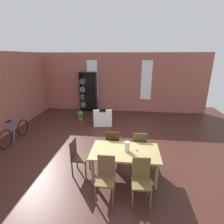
{
  "coord_description": "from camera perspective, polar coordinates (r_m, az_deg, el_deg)",
  "views": [
    {
      "loc": [
        0.7,
        -4.93,
        2.96
      ],
      "look_at": [
        -0.04,
        1.47,
        0.85
      ],
      "focal_mm": 27.57,
      "sensor_mm": 36.0,
      "label": 1
    }
  ],
  "objects": [
    {
      "name": "dining_chair_far_left",
      "position": [
        5.09,
        0.28,
        -10.59
      ],
      "size": [
        0.41,
        0.41,
        0.95
      ],
      "color": "#3D2313",
      "rests_on": "ground"
    },
    {
      "name": "dining_chair_head_left",
      "position": [
        4.66,
        -11.26,
        -13.93
      ],
      "size": [
        0.42,
        0.42,
        0.95
      ],
      "color": "#3A291B",
      "rests_on": "ground"
    },
    {
      "name": "potted_plant_by_shelf",
      "position": [
        8.37,
        -10.47,
        -1.03
      ],
      "size": [
        0.29,
        0.29,
        0.46
      ],
      "color": "#9E6042",
      "rests_on": "ground"
    },
    {
      "name": "dining_table",
      "position": [
        4.4,
        4.3,
        -13.64
      ],
      "size": [
        1.68,
        0.95,
        0.73
      ],
      "color": "#9A844F",
      "rests_on": "ground"
    },
    {
      "name": "bicycle_second",
      "position": [
        7.15,
        -29.58,
        -5.95
      ],
      "size": [
        0.44,
        1.64,
        0.87
      ],
      "color": "black",
      "rests_on": "ground"
    },
    {
      "name": "bookshelf_tall",
      "position": [
        9.59,
        -8.32,
        6.67
      ],
      "size": [
        0.93,
        0.31,
        2.15
      ],
      "color": "black",
      "rests_on": "ground"
    },
    {
      "name": "tealight_candle_0",
      "position": [
        4.4,
        8.05,
        -12.12
      ],
      "size": [
        0.04,
        0.04,
        0.05
      ],
      "primitive_type": "cylinder",
      "color": "silver",
      "rests_on": "dining_table"
    },
    {
      "name": "window_pane_0",
      "position": [
        9.59,
        -6.52,
        10.61
      ],
      "size": [
        0.55,
        0.02,
        2.04
      ],
      "primitive_type": "cube",
      "color": "white"
    },
    {
      "name": "armchair_white",
      "position": [
        7.79,
        -3.06,
        -2.05
      ],
      "size": [
        0.91,
        0.91,
        0.75
      ],
      "color": "white",
      "rests_on": "ground"
    },
    {
      "name": "dining_chair_far_right",
      "position": [
        5.08,
        8.99,
        -10.93
      ],
      "size": [
        0.42,
        0.42,
        0.95
      ],
      "color": "#4C4022",
      "rests_on": "ground"
    },
    {
      "name": "vase_on_table",
      "position": [
        4.29,
        5.03,
        -11.31
      ],
      "size": [
        0.13,
        0.13,
        0.25
      ],
      "primitive_type": "cylinder",
      "color": "silver",
      "rests_on": "dining_table"
    },
    {
      "name": "window_pane_1",
      "position": [
        9.37,
        11.31,
        10.21
      ],
      "size": [
        0.55,
        0.02,
        2.04
      ],
      "primitive_type": "cube",
      "color": "white"
    },
    {
      "name": "back_wall_brick",
      "position": [
        9.46,
        2.32,
        9.65
      ],
      "size": [
        9.28,
        0.12,
        3.14
      ],
      "primitive_type": "cube",
      "color": "#A1574C",
      "rests_on": "ground"
    },
    {
      "name": "ground_plane",
      "position": [
        5.79,
        -1.29,
        -12.61
      ],
      "size": [
        11.28,
        11.28,
        0.0
      ],
      "primitive_type": "plane",
      "color": "#3C1F19"
    },
    {
      "name": "dining_chair_near_left",
      "position": [
        3.93,
        -2.11,
        -20.4
      ],
      "size": [
        0.4,
        0.4,
        0.95
      ],
      "color": "brown",
      "rests_on": "ground"
    },
    {
      "name": "dining_chair_near_right",
      "position": [
        3.91,
        9.64,
        -20.94
      ],
      "size": [
        0.42,
        0.42,
        0.95
      ],
      "color": "brown",
      "rests_on": "ground"
    }
  ]
}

